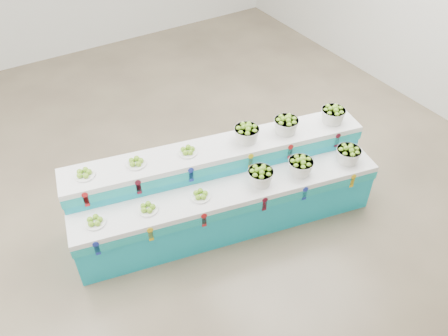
{
  "coord_description": "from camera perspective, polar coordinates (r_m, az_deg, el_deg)",
  "views": [
    {
      "loc": [
        -1.55,
        -4.15,
        4.46
      ],
      "look_at": [
        0.58,
        -0.67,
        0.87
      ],
      "focal_mm": 36.15,
      "sensor_mm": 36.0,
      "label": 1
    }
  ],
  "objects": [
    {
      "name": "plate_upper_right",
      "position": [
        5.4,
        -4.61,
        2.23
      ],
      "size": [
        0.28,
        0.28,
        0.09
      ],
      "primitive_type": "cylinder",
      "rotation": [
        0.0,
        0.0,
        -0.21
      ],
      "color": "white",
      "rests_on": "display_stand"
    },
    {
      "name": "basket_upper_left",
      "position": [
        5.55,
        2.88,
        4.42
      ],
      "size": [
        0.37,
        0.37,
        0.22
      ],
      "primitive_type": null,
      "rotation": [
        0.0,
        0.0,
        -0.21
      ],
      "color": "silver",
      "rests_on": "display_stand"
    },
    {
      "name": "basket_lower_left",
      "position": [
        5.41,
        4.64,
        -0.97
      ],
      "size": [
        0.37,
        0.37,
        0.22
      ],
      "primitive_type": null,
      "rotation": [
        0.0,
        0.0,
        -0.21
      ],
      "color": "silver",
      "rests_on": "display_stand"
    },
    {
      "name": "plate_upper_mid",
      "position": [
        5.32,
        -11.08,
        0.76
      ],
      "size": [
        0.28,
        0.28,
        0.09
      ],
      "primitive_type": "cylinder",
      "rotation": [
        0.0,
        0.0,
        -0.21
      ],
      "color": "white",
      "rests_on": "display_stand"
    },
    {
      "name": "ground",
      "position": [
        6.29,
        -7.77,
        -4.33
      ],
      "size": [
        10.0,
        10.0,
        0.0
      ],
      "primitive_type": "plane",
      "color": "brown",
      "rests_on": "ground"
    },
    {
      "name": "plate_lower_right",
      "position": [
        5.26,
        -2.99,
        -3.37
      ],
      "size": [
        0.28,
        0.28,
        0.09
      ],
      "primitive_type": "cylinder",
      "rotation": [
        0.0,
        0.0,
        -0.21
      ],
      "color": "white",
      "rests_on": "display_stand"
    },
    {
      "name": "plate_upper_left",
      "position": [
        5.31,
        -17.29,
        -0.65
      ],
      "size": [
        0.28,
        0.28,
        0.09
      ],
      "primitive_type": "cylinder",
      "rotation": [
        0.0,
        0.0,
        -0.21
      ],
      "color": "white",
      "rests_on": "display_stand"
    },
    {
      "name": "display_stand",
      "position": [
        5.68,
        -0.0,
        -2.73
      ],
      "size": [
        3.95,
        1.75,
        1.02
      ],
      "primitive_type": null,
      "rotation": [
        0.0,
        0.0,
        -0.21
      ],
      "color": "#17AAC2",
      "rests_on": "ground"
    },
    {
      "name": "basket_upper_right",
      "position": [
        6.04,
        13.63,
        6.62
      ],
      "size": [
        0.37,
        0.37,
        0.22
      ],
      "primitive_type": null,
      "rotation": [
        0.0,
        0.0,
        -0.21
      ],
      "color": "silver",
      "rests_on": "display_stand"
    },
    {
      "name": "basket_lower_mid",
      "position": [
        5.61,
        9.66,
        0.28
      ],
      "size": [
        0.37,
        0.37,
        0.22
      ],
      "primitive_type": null,
      "rotation": [
        0.0,
        0.0,
        -0.21
      ],
      "color": "silver",
      "rests_on": "display_stand"
    },
    {
      "name": "plate_lower_mid",
      "position": [
        5.18,
        -9.63,
        -4.97
      ],
      "size": [
        0.28,
        0.28,
        0.09
      ],
      "primitive_type": "cylinder",
      "rotation": [
        0.0,
        0.0,
        -0.21
      ],
      "color": "white",
      "rests_on": "display_stand"
    },
    {
      "name": "plate_lower_left",
      "position": [
        5.17,
        -16.05,
        -6.44
      ],
      "size": [
        0.28,
        0.28,
        0.09
      ],
      "primitive_type": "cylinder",
      "rotation": [
        0.0,
        0.0,
        -0.21
      ],
      "color": "white",
      "rests_on": "display_stand"
    },
    {
      "name": "basket_lower_right",
      "position": [
        5.91,
        15.44,
        1.71
      ],
      "size": [
        0.37,
        0.37,
        0.22
      ],
      "primitive_type": null,
      "rotation": [
        0.0,
        0.0,
        -0.21
      ],
      "color": "silver",
      "rests_on": "display_stand"
    },
    {
      "name": "basket_upper_mid",
      "position": [
        5.74,
        7.86,
        5.47
      ],
      "size": [
        0.37,
        0.37,
        0.22
      ],
      "primitive_type": null,
      "rotation": [
        0.0,
        0.0,
        -0.21
      ],
      "color": "silver",
      "rests_on": "display_stand"
    }
  ]
}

